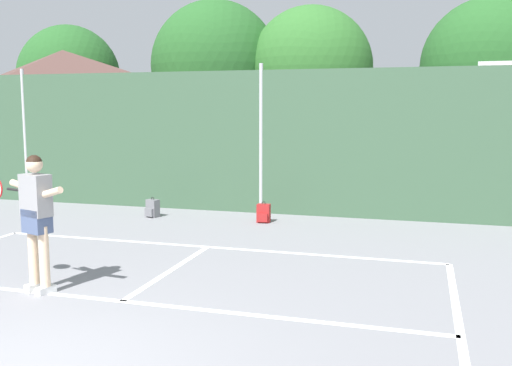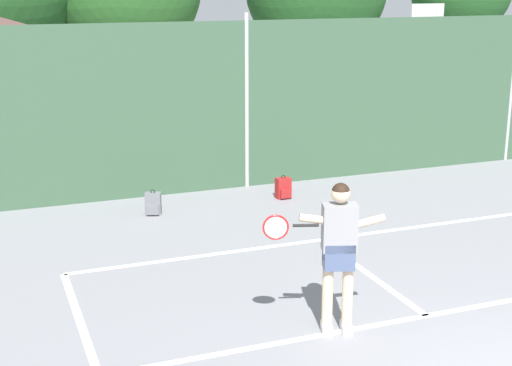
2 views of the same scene
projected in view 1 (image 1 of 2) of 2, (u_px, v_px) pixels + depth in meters
The scene contains 8 objects.
court_markings at pixel (28, 361), 5.59m from camera, with size 8.30×11.10×0.01m.
chainlink_fence at pixel (261, 142), 13.32m from camera, with size 26.09×0.09×3.49m.
basketball_hoop at pixel (496, 115), 13.43m from camera, with size 0.90×0.67×3.55m.
clubhouse_building at pixel (65, 115), 18.83m from camera, with size 6.56×5.59×4.35m.
treeline_backdrop at pixel (303, 69), 21.83m from camera, with size 26.79×4.63×6.72m.
tennis_player at pixel (36, 211), 7.56m from camera, with size 1.41×0.40×1.85m.
backpack_grey at pixel (152, 209), 13.01m from camera, with size 0.32×0.31×0.46m.
backpack_red at pixel (263, 214), 12.39m from camera, with size 0.29×0.25×0.46m.
Camera 1 is at (3.63, -3.83, 2.46)m, focal length 40.11 mm.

